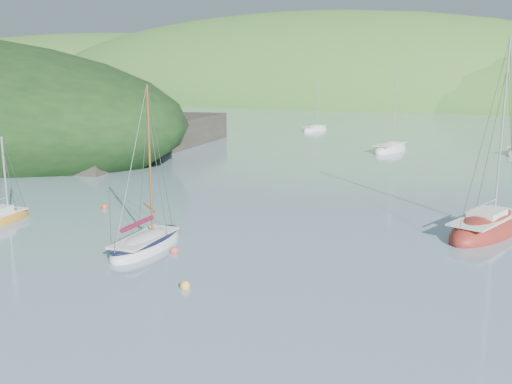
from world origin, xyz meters
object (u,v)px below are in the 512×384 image
at_px(daysailer_white, 146,245).
at_px(sailboat_yellow, 3,219).
at_px(distant_sloop_c, 315,130).
at_px(distant_sloop_a, 390,150).
at_px(sloop_red, 487,229).

distance_m(daysailer_white, sailboat_yellow, 11.64).
bearing_deg(distant_sloop_c, distant_sloop_a, -37.51).
xyz_separation_m(sloop_red, distant_sloop_a, (-14.09, 32.43, -0.04)).
distance_m(distant_sloop_a, distant_sloop_c, 25.31).
distance_m(sloop_red, sailboat_yellow, 29.81).
height_order(daysailer_white, distant_sloop_c, daysailer_white).
xyz_separation_m(daysailer_white, sailboat_yellow, (-11.64, 0.36, -0.05)).
height_order(distant_sloop_a, distant_sloop_c, distant_sloop_a).
bearing_deg(sailboat_yellow, distant_sloop_a, 63.35).
distance_m(daysailer_white, distant_sloop_c, 64.64).
bearing_deg(sloop_red, daysailer_white, -127.78).
bearing_deg(sloop_red, distant_sloop_a, 129.54).
height_order(sailboat_yellow, distant_sloop_c, distant_sloop_c).
relative_size(sloop_red, distant_sloop_a, 1.14).
relative_size(daysailer_white, sailboat_yellow, 1.59).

